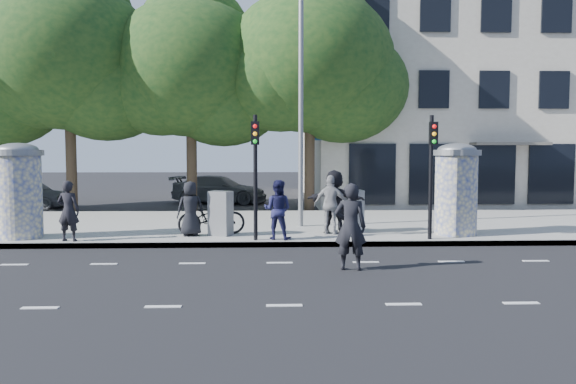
{
  "coord_description": "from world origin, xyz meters",
  "views": [
    {
      "loc": [
        -0.27,
        -11.35,
        2.55
      ],
      "look_at": [
        0.27,
        3.5,
        1.49
      ],
      "focal_mm": 35.0,
      "sensor_mm": 36.0,
      "label": 1
    }
  ],
  "objects_px": {
    "ped_b": "(68,211)",
    "ped_e": "(331,205)",
    "ped_a": "(190,209)",
    "man_road": "(350,227)",
    "street_lamp": "(301,81)",
    "ad_column_left": "(19,188)",
    "car_left": "(29,193)",
    "cabinet_right": "(353,211)",
    "traffic_pole_far": "(432,164)",
    "cabinet_left": "(221,213)",
    "traffic_pole_near": "(255,164)",
    "ped_c": "(278,210)",
    "car_right": "(219,190)",
    "ped_f": "(335,201)",
    "bicycle": "(212,217)",
    "ad_column_right": "(456,187)"
  },
  "relations": [
    {
      "from": "ad_column_left",
      "to": "car_right",
      "type": "height_order",
      "value": "ad_column_left"
    },
    {
      "from": "traffic_pole_far",
      "to": "man_road",
      "type": "height_order",
      "value": "traffic_pole_far"
    },
    {
      "from": "traffic_pole_near",
      "to": "traffic_pole_far",
      "type": "height_order",
      "value": "same"
    },
    {
      "from": "car_left",
      "to": "ped_b",
      "type": "bearing_deg",
      "value": -142.62
    },
    {
      "from": "bicycle",
      "to": "car_right",
      "type": "xyz_separation_m",
      "value": [
        -0.77,
        11.69,
        0.02
      ]
    },
    {
      "from": "ad_column_left",
      "to": "ped_a",
      "type": "distance_m",
      "value": 4.76
    },
    {
      "from": "man_road",
      "to": "car_right",
      "type": "xyz_separation_m",
      "value": [
        -4.18,
        16.0,
        -0.26
      ]
    },
    {
      "from": "ad_column_right",
      "to": "man_road",
      "type": "xyz_separation_m",
      "value": [
        -3.69,
        -4.1,
        -0.6
      ]
    },
    {
      "from": "ped_e",
      "to": "cabinet_left",
      "type": "relative_size",
      "value": 1.35
    },
    {
      "from": "ad_column_right",
      "to": "ped_a",
      "type": "xyz_separation_m",
      "value": [
        -7.68,
        -0.03,
        -0.6
      ]
    },
    {
      "from": "street_lamp",
      "to": "ped_e",
      "type": "relative_size",
      "value": 4.63
    },
    {
      "from": "traffic_pole_far",
      "to": "man_road",
      "type": "relative_size",
      "value": 1.8
    },
    {
      "from": "ped_b",
      "to": "street_lamp",
      "type": "bearing_deg",
      "value": -149.72
    },
    {
      "from": "man_road",
      "to": "cabinet_left",
      "type": "height_order",
      "value": "man_road"
    },
    {
      "from": "ad_column_right",
      "to": "cabinet_left",
      "type": "relative_size",
      "value": 2.07
    },
    {
      "from": "ped_c",
      "to": "ped_f",
      "type": "bearing_deg",
      "value": -129.41
    },
    {
      "from": "ped_b",
      "to": "bicycle",
      "type": "bearing_deg",
      "value": -157.29
    },
    {
      "from": "traffic_pole_near",
      "to": "ped_c",
      "type": "relative_size",
      "value": 2.08
    },
    {
      "from": "ped_c",
      "to": "car_right",
      "type": "bearing_deg",
      "value": -60.45
    },
    {
      "from": "ped_b",
      "to": "ped_c",
      "type": "distance_m",
      "value": 5.63
    },
    {
      "from": "ped_b",
      "to": "traffic_pole_far",
      "type": "bearing_deg",
      "value": -173.47
    },
    {
      "from": "ped_e",
      "to": "bicycle",
      "type": "distance_m",
      "value": 3.5
    },
    {
      "from": "street_lamp",
      "to": "cabinet_right",
      "type": "relative_size",
      "value": 6.41
    },
    {
      "from": "ad_column_right",
      "to": "ped_f",
      "type": "height_order",
      "value": "ad_column_right"
    },
    {
      "from": "ad_column_right",
      "to": "ped_b",
      "type": "relative_size",
      "value": 1.62
    },
    {
      "from": "ad_column_left",
      "to": "man_road",
      "type": "distance_m",
      "value": 9.56
    },
    {
      "from": "ped_b",
      "to": "ped_e",
      "type": "relative_size",
      "value": 0.95
    },
    {
      "from": "traffic_pole_near",
      "to": "ped_b",
      "type": "height_order",
      "value": "traffic_pole_near"
    },
    {
      "from": "car_left",
      "to": "cabinet_right",
      "type": "bearing_deg",
      "value": -114.29
    },
    {
      "from": "traffic_pole_near",
      "to": "street_lamp",
      "type": "relative_size",
      "value": 0.42
    },
    {
      "from": "ped_c",
      "to": "car_left",
      "type": "bearing_deg",
      "value": -26.04
    },
    {
      "from": "traffic_pole_far",
      "to": "cabinet_right",
      "type": "bearing_deg",
      "value": 139.59
    },
    {
      "from": "cabinet_right",
      "to": "car_left",
      "type": "xyz_separation_m",
      "value": [
        -13.5,
        9.25,
        -0.11
      ]
    },
    {
      "from": "ped_a",
      "to": "man_road",
      "type": "distance_m",
      "value": 5.7
    },
    {
      "from": "ped_c",
      "to": "cabinet_left",
      "type": "bearing_deg",
      "value": -7.77
    },
    {
      "from": "ad_column_right",
      "to": "cabinet_left",
      "type": "distance_m",
      "value": 6.87
    },
    {
      "from": "street_lamp",
      "to": "car_right",
      "type": "height_order",
      "value": "street_lamp"
    },
    {
      "from": "ped_b",
      "to": "cabinet_left",
      "type": "distance_m",
      "value": 4.11
    },
    {
      "from": "ped_c",
      "to": "man_road",
      "type": "bearing_deg",
      "value": 131.77
    },
    {
      "from": "traffic_pole_near",
      "to": "ped_a",
      "type": "distance_m",
      "value": 2.44
    },
    {
      "from": "man_road",
      "to": "cabinet_left",
      "type": "relative_size",
      "value": 1.47
    },
    {
      "from": "ad_column_right",
      "to": "traffic_pole_near",
      "type": "relative_size",
      "value": 0.78
    },
    {
      "from": "street_lamp",
      "to": "bicycle",
      "type": "bearing_deg",
      "value": -147.42
    },
    {
      "from": "ped_b",
      "to": "man_road",
      "type": "height_order",
      "value": "man_road"
    },
    {
      "from": "ped_e",
      "to": "bicycle",
      "type": "bearing_deg",
      "value": 19.24
    },
    {
      "from": "ad_column_left",
      "to": "ped_f",
      "type": "height_order",
      "value": "ad_column_left"
    },
    {
      "from": "bicycle",
      "to": "ped_c",
      "type": "bearing_deg",
      "value": -130.3
    },
    {
      "from": "traffic_pole_far",
      "to": "ped_e",
      "type": "relative_size",
      "value": 1.97
    },
    {
      "from": "ped_b",
      "to": "traffic_pole_near",
      "type": "bearing_deg",
      "value": -173.78
    },
    {
      "from": "ad_column_left",
      "to": "traffic_pole_far",
      "type": "relative_size",
      "value": 0.78
    }
  ]
}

